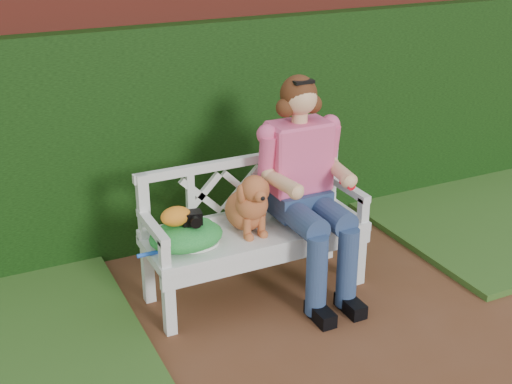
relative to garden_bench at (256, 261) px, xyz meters
name	(u,v)px	position (x,y,z in m)	size (l,w,h in m)	color
ground	(341,337)	(0.24, -0.72, -0.24)	(60.00, 60.00, 0.00)	#5A311B
brick_wall	(217,93)	(0.24, 1.18, 0.86)	(10.00, 0.30, 2.20)	maroon
ivy_hedge	(229,131)	(0.24, 0.96, 0.61)	(10.00, 0.18, 1.70)	#194010
garden_bench	(256,261)	(0.00, 0.00, 0.00)	(1.58, 0.60, 0.48)	white
seated_woman	(302,185)	(0.33, -0.02, 0.51)	(0.63, 0.84, 1.49)	#D43D3F
dog	(247,200)	(-0.06, 0.01, 0.46)	(0.29, 0.39, 0.43)	brown
tennis_racket	(193,244)	(-0.47, -0.04, 0.25)	(0.57, 0.24, 0.03)	white
green_bag	(186,235)	(-0.51, -0.03, 0.32)	(0.48, 0.37, 0.16)	#298733
camera_item	(192,218)	(-0.47, -0.05, 0.44)	(0.12, 0.09, 0.08)	black
baseball_glove	(176,216)	(-0.56, -0.03, 0.46)	(0.19, 0.14, 0.12)	orange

